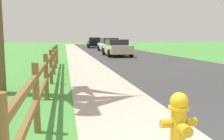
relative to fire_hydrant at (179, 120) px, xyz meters
name	(u,v)px	position (x,y,z in m)	size (l,w,h in m)	color
ground_plane	(85,52)	(0.64, 23.86, -0.41)	(120.00, 120.00, 0.00)	#4A903C
road_asphalt	(113,51)	(4.14, 25.86, -0.41)	(7.00, 66.00, 0.01)	#393939
curb_concrete	(58,51)	(-2.36, 25.86, -0.41)	(6.00, 66.00, 0.01)	#BFAC99
grass_verge	(44,52)	(-3.86, 25.86, -0.41)	(5.00, 66.00, 0.00)	#4A903C
fire_hydrant	(179,120)	(0.00, 0.00, 0.00)	(0.51, 0.45, 0.80)	yellow
rail_fence	(51,64)	(-1.99, 5.33, 0.25)	(0.11, 13.20, 1.15)	brown
parked_suv_beige	(117,48)	(2.81, 17.64, 0.31)	(2.02, 4.56, 1.40)	#C6B793
parked_car_white	(109,45)	(3.43, 24.95, 0.36)	(2.18, 4.78, 1.53)	white
parked_car_black	(94,43)	(3.02, 35.85, 0.40)	(2.24, 4.87, 1.61)	black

